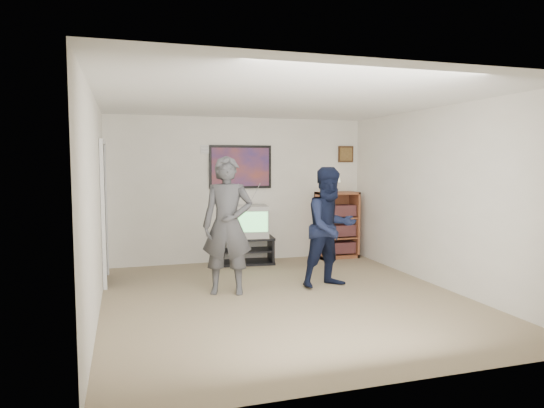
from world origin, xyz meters
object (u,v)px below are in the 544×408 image
person_tall (227,225)px  bookshelf (337,225)px  person_short (331,227)px  crt_television (249,221)px  media_stand (246,250)px

person_tall → bookshelf: bearing=54.3°
bookshelf → person_short: person_short is taller
bookshelf → crt_television: bearing=-178.3°
media_stand → person_short: bearing=-61.6°
person_tall → person_short: bearing=14.7°
bookshelf → person_short: 2.12m
crt_television → person_tall: person_tall is taller
media_stand → bookshelf: bookshelf is taller
crt_television → person_short: (0.71, -1.82, 0.11)m
media_stand → crt_television: size_ratio=1.51×
bookshelf → person_short: bearing=-117.1°
crt_television → bookshelf: 1.67m
person_tall → person_short: 1.45m
bookshelf → person_short: size_ratio=0.72×
person_short → bookshelf: bearing=52.0°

